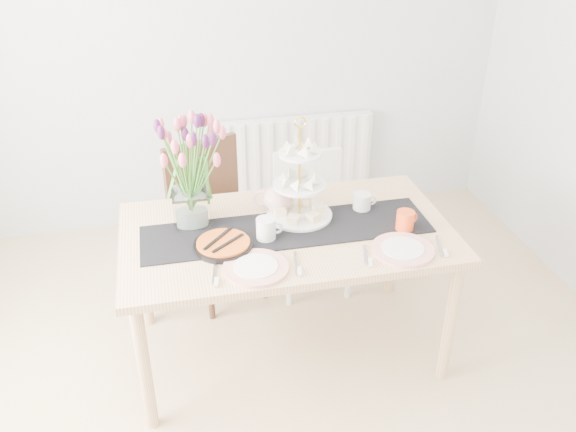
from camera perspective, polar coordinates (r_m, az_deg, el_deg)
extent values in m
plane|color=#B4B6B9|center=(4.15, -6.99, 15.96)|extent=(4.00, 0.00, 4.00)
cube|color=white|center=(4.45, 0.19, 5.53)|extent=(1.20, 0.08, 0.60)
cube|color=tan|center=(2.97, -0.10, -1.66)|extent=(1.60, 0.90, 0.04)
cylinder|color=tan|center=(2.85, -13.30, -13.67)|extent=(0.06, 0.06, 0.71)
cylinder|color=tan|center=(3.11, 14.91, -9.58)|extent=(0.06, 0.06, 0.71)
cylinder|color=tan|center=(3.45, -13.47, -5.07)|extent=(0.06, 0.06, 0.71)
cylinder|color=tan|center=(3.67, 9.85, -2.34)|extent=(0.06, 0.06, 0.71)
cube|color=#382214|center=(3.55, -6.30, -0.94)|extent=(0.59, 0.59, 0.04)
cube|color=#382214|center=(3.61, -8.07, 3.75)|extent=(0.44, 0.20, 0.44)
cylinder|color=#382214|center=(3.49, -7.30, -6.51)|extent=(0.04, 0.04, 0.45)
cylinder|color=#382214|center=(3.63, -2.22, -4.70)|extent=(0.04, 0.04, 0.45)
cylinder|color=#382214|center=(3.76, -9.80, -3.76)|extent=(0.04, 0.04, 0.45)
cylinder|color=#382214|center=(3.89, -5.01, -2.18)|extent=(0.04, 0.04, 0.45)
cube|color=silver|center=(3.64, 2.38, -0.94)|extent=(0.42, 0.42, 0.04)
cube|color=silver|center=(3.70, 1.80, 3.37)|extent=(0.41, 0.05, 0.39)
cylinder|color=silver|center=(3.58, 0.14, -5.69)|extent=(0.04, 0.04, 0.40)
cylinder|color=silver|center=(3.66, 5.71, -5.03)|extent=(0.04, 0.04, 0.40)
cylinder|color=silver|center=(3.88, -0.89, -2.65)|extent=(0.04, 0.04, 0.40)
cylinder|color=silver|center=(3.94, 4.27, -2.11)|extent=(0.04, 0.04, 0.40)
cube|color=black|center=(2.95, -0.10, -1.26)|extent=(1.40, 0.35, 0.01)
cube|color=silver|center=(3.01, -9.06, 0.79)|extent=(0.18, 0.18, 0.18)
cylinder|color=gold|center=(2.95, 1.10, 3.92)|extent=(0.01, 0.01, 0.48)
cylinder|color=white|center=(3.05, 1.06, 0.13)|extent=(0.33, 0.33, 0.01)
cylinder|color=white|center=(2.97, 1.09, 2.97)|extent=(0.26, 0.26, 0.01)
cylinder|color=white|center=(2.90, 1.12, 5.87)|extent=(0.21, 0.21, 0.01)
cylinder|color=silver|center=(3.13, 6.93, 1.32)|extent=(0.09, 0.09, 0.09)
cylinder|color=black|center=(2.83, -6.07, -2.78)|extent=(0.28, 0.28, 0.02)
cylinder|color=orange|center=(2.82, -6.08, -2.49)|extent=(0.25, 0.25, 0.01)
cylinder|color=silver|center=(2.86, -2.07, -1.24)|extent=(0.10, 0.10, 0.11)
cylinder|color=#ED4A1A|center=(2.98, 10.89, -0.47)|extent=(0.11, 0.11, 0.10)
cylinder|color=white|center=(2.68, -3.04, -4.86)|extent=(0.34, 0.34, 0.02)
cylinder|color=white|center=(2.84, 10.68, -3.11)|extent=(0.36, 0.36, 0.02)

